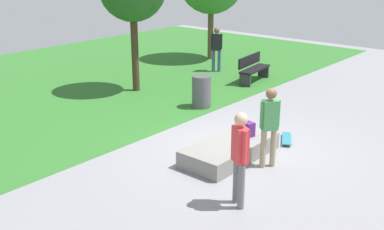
{
  "coord_description": "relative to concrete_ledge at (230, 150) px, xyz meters",
  "views": [
    {
      "loc": [
        -8.13,
        -5.58,
        4.22
      ],
      "look_at": [
        -0.45,
        0.96,
        0.74
      ],
      "focal_mm": 43.76,
      "sensor_mm": 36.0,
      "label": 1
    }
  ],
  "objects": [
    {
      "name": "park_bench_near_lamppost",
      "position": [
        5.75,
        3.21,
        0.3
      ],
      "size": [
        1.65,
        0.69,
        0.91
      ],
      "color": "black",
      "rests_on": "ground_plane"
    },
    {
      "name": "trash_bin",
      "position": [
        2.35,
        2.74,
        0.28
      ],
      "size": [
        0.55,
        0.55,
        0.93
      ],
      "primitive_type": "cylinder",
      "color": "#4C4C51",
      "rests_on": "ground_plane"
    },
    {
      "name": "ground_plane",
      "position": [
        0.45,
        0.13,
        -0.18
      ],
      "size": [
        28.0,
        28.0,
        0.0
      ],
      "primitive_type": "plane",
      "color": "gray"
    },
    {
      "name": "skateboard_by_ledge",
      "position": [
        1.63,
        -0.48,
        -0.12
      ],
      "size": [
        0.79,
        0.57,
        0.08
      ],
      "color": "teal",
      "rests_on": "ground_plane"
    },
    {
      "name": "grass_lawn",
      "position": [
        0.45,
        8.17,
        -0.18
      ],
      "size": [
        26.6,
        11.91,
        0.01
      ],
      "primitive_type": "cube",
      "color": "#2D6B28",
      "rests_on": "ground_plane"
    },
    {
      "name": "skater_watching",
      "position": [
        0.13,
        -0.87,
        0.81
      ],
      "size": [
        0.38,
        0.35,
        1.7
      ],
      "color": "tan",
      "rests_on": "ground_plane"
    },
    {
      "name": "pedestrian_with_backpack",
      "position": [
        6.09,
        5.08,
        0.81
      ],
      "size": [
        0.45,
        0.44,
        1.67
      ],
      "color": "#3F5184",
      "rests_on": "ground_plane"
    },
    {
      "name": "concrete_ledge",
      "position": [
        0.0,
        0.0,
        0.0
      ],
      "size": [
        2.32,
        1.07,
        0.37
      ],
      "primitive_type": "cube",
      "color": "gray",
      "rests_on": "ground_plane"
    },
    {
      "name": "backpack_on_ledge",
      "position": [
        0.54,
        -0.08,
        0.34
      ],
      "size": [
        0.25,
        0.32,
        0.32
      ],
      "primitive_type": "cube",
      "rotation": [
        0.0,
        0.0,
        4.5
      ],
      "color": "#4C1E66",
      "rests_on": "concrete_ledge"
    },
    {
      "name": "skater_performing_trick",
      "position": [
        -1.58,
        -1.33,
        0.83
      ],
      "size": [
        0.34,
        0.38,
        1.73
      ],
      "color": "slate",
      "rests_on": "ground_plane"
    }
  ]
}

